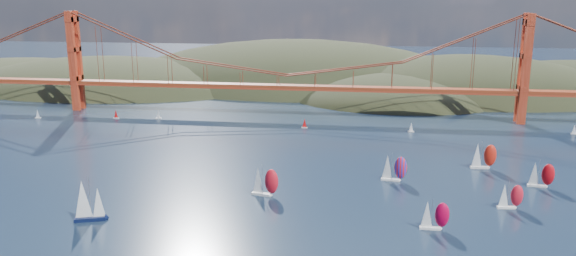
# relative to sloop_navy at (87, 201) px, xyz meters

# --- Properties ---
(headlands) EXTENTS (725.00, 225.00, 96.00)m
(headlands) POSITION_rel_sloop_navy_xyz_m (81.48, 249.11, -18.51)
(headlands) COLOR black
(headlands) RESTS_ON ground
(bridge) EXTENTS (552.00, 12.00, 55.00)m
(bridge) POSITION_rel_sloop_navy_xyz_m (34.78, 150.83, 26.18)
(bridge) COLOR maroon
(bridge) RESTS_ON ground
(sloop_navy) EXTENTS (9.34, 6.75, 13.72)m
(sloop_navy) POSITION_rel_sloop_navy_xyz_m (0.00, 0.00, 0.00)
(sloop_navy) COLOR black
(sloop_navy) RESTS_ON ground
(racer_0) EXTENTS (9.41, 5.02, 10.56)m
(racer_0) POSITION_rel_sloop_navy_xyz_m (46.92, 27.81, -1.07)
(racer_0) COLOR silver
(racer_0) RESTS_ON ground
(racer_1) EXTENTS (7.93, 3.18, 9.18)m
(racer_1) POSITION_rel_sloop_navy_xyz_m (98.81, 7.95, -1.72)
(racer_1) COLOR white
(racer_1) RESTS_ON ground
(racer_2) EXTENTS (7.68, 3.42, 8.71)m
(racer_2) POSITION_rel_sloop_navy_xyz_m (123.61, 27.37, -1.94)
(racer_2) COLOR white
(racer_2) RESTS_ON ground
(racer_3) EXTENTS (9.38, 3.94, 10.70)m
(racer_3) POSITION_rel_sloop_navy_xyz_m (123.18, 68.19, -1.00)
(racer_3) COLOR silver
(racer_3) RESTS_ON ground
(racer_4) EXTENTS (8.52, 4.13, 9.59)m
(racer_4) POSITION_rel_sloop_navy_xyz_m (138.64, 49.43, -1.52)
(racer_4) COLOR white
(racer_4) RESTS_ON ground
(racer_rwb) EXTENTS (9.06, 4.19, 10.24)m
(racer_rwb) POSITION_rel_sloop_navy_xyz_m (89.21, 48.90, -1.22)
(racer_rwb) COLOR white
(racer_rwb) RESTS_ON ground
(distant_boat_1) EXTENTS (3.00, 2.00, 4.70)m
(distant_boat_1) POSITION_rel_sloop_navy_xyz_m (-93.36, 125.32, -3.65)
(distant_boat_1) COLOR silver
(distant_boat_1) RESTS_ON ground
(distant_boat_2) EXTENTS (3.00, 2.00, 4.70)m
(distant_boat_2) POSITION_rel_sloop_navy_xyz_m (-52.05, 130.69, -3.65)
(distant_boat_2) COLOR silver
(distant_boat_2) RESTS_ON ground
(distant_boat_3) EXTENTS (3.00, 2.00, 4.70)m
(distant_boat_3) POSITION_rel_sloop_navy_xyz_m (-29.51, 133.02, -3.65)
(distant_boat_3) COLOR silver
(distant_boat_3) RESTS_ON ground
(distant_boat_4) EXTENTS (3.00, 2.00, 4.70)m
(distant_boat_4) POSITION_rel_sloop_navy_xyz_m (175.86, 129.14, -3.65)
(distant_boat_4) COLOR silver
(distant_boat_4) RESTS_ON ground
(distant_boat_8) EXTENTS (3.00, 2.00, 4.70)m
(distant_boat_8) POSITION_rel_sloop_navy_xyz_m (100.35, 122.45, -3.65)
(distant_boat_8) COLOR silver
(distant_boat_8) RESTS_ON ground
(distant_boat_9) EXTENTS (3.00, 2.00, 4.70)m
(distant_boat_9) POSITION_rel_sloop_navy_xyz_m (49.06, 123.67, -3.65)
(distant_boat_9) COLOR silver
(distant_boat_9) RESTS_ON ground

